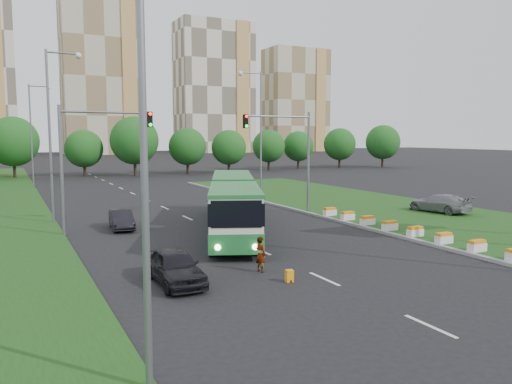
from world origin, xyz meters
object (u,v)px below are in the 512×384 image
traffic_mast_median (291,146)px  articulated_bus (228,203)px  car_left_far (121,220)px  car_left_near (175,267)px  pedestrian (261,254)px  shopping_trolley (289,276)px  car_median (439,203)px  traffic_mast_left (89,149)px

traffic_mast_median → articulated_bus: size_ratio=0.45×
car_left_far → car_left_near: bearing=-87.4°
pedestrian → shopping_trolley: pedestrian is taller
car_median → car_left_near: bearing=9.5°
shopping_trolley → traffic_mast_median: bearing=67.5°
car_median → shopping_trolley: bearing=17.8°
traffic_mast_left → car_median: 26.49m
car_left_far → car_median: size_ratio=0.78×
car_left_far → shopping_trolley: car_left_far is taller
traffic_mast_left → car_left_near: traffic_mast_left is taller
pedestrian → shopping_trolley: (0.36, -1.95, -0.55)m
pedestrian → car_median: bearing=-80.8°
car_median → articulated_bus: bearing=-14.5°
traffic_mast_median → car_left_near: traffic_mast_median is taller
traffic_mast_left → articulated_bus: size_ratio=0.45×
car_left_near → pedestrian: size_ratio=2.64×
car_median → pedestrian: bearing=12.9°
traffic_mast_median → car_left_far: bearing=-178.7°
car_left_near → shopping_trolley: car_left_near is taller
articulated_bus → car_left_far: size_ratio=4.56×
articulated_bus → car_left_near: articulated_bus is taller
articulated_bus → car_median: size_ratio=3.56×
traffic_mast_median → car_left_far: size_ratio=2.07×
car_left_near → car_left_far: size_ratio=1.11×
traffic_mast_median → shopping_trolley: 18.96m
shopping_trolley → traffic_mast_left: bearing=119.8°
traffic_mast_median → shopping_trolley: traffic_mast_median is taller
traffic_mast_median → car_left_far: (-13.14, -0.31, -4.71)m
traffic_mast_left → car_left_far: (2.02, 0.69, -4.71)m
articulated_bus → pedestrian: size_ratio=10.86×
traffic_mast_left → pedestrian: bearing=-66.9°
car_left_near → traffic_mast_median: bearing=44.6°
traffic_mast_left → shopping_trolley: size_ratio=15.34×
car_left_near → car_median: 25.86m
car_left_near → car_median: bearing=19.2°
pedestrian → articulated_bus: bearing=-29.4°
traffic_mast_left → car_left_near: size_ratio=1.87×
car_left_far → shopping_trolley: bearing=-71.1°
traffic_mast_median → car_median: (10.63, -5.09, -4.48)m
traffic_mast_median → traffic_mast_left: (-15.16, -1.00, 0.00)m
articulated_bus → pedestrian: 10.42m
car_median → traffic_mast_left: bearing=-19.1°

